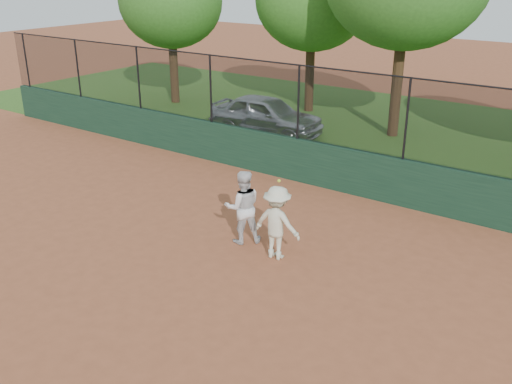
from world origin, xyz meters
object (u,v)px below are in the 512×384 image
Objects in this scene: parked_car at (266,115)px; tree_0 at (170,1)px; player_second at (243,207)px; tree_1 at (312,0)px; player_main at (277,223)px.

tree_0 reaches higher than parked_car.
tree_1 reaches higher than player_second.
player_main is 0.30× the size of tree_1.
player_second is at bearing -66.57° from tree_1.
parked_car is 7.16m from tree_0.
player_second is 1.00m from player_main.
tree_0 is at bearing 140.80° from player_main.
parked_car is at bearing 125.60° from player_main.
player_main is at bearing 125.23° from player_second.
tree_1 is (5.48, 2.00, 0.14)m from tree_0.
player_main is 13.04m from tree_1.
tree_1 reaches higher than parked_car.
tree_1 is (-5.75, 11.16, 3.53)m from player_main.
tree_0 is (-5.98, 1.83, 3.48)m from parked_car.
tree_1 reaches higher than player_main.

